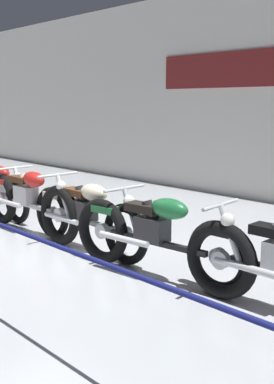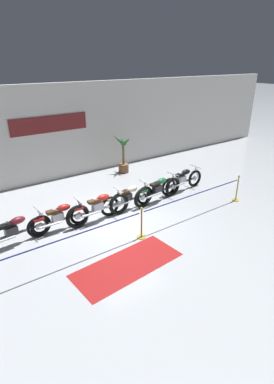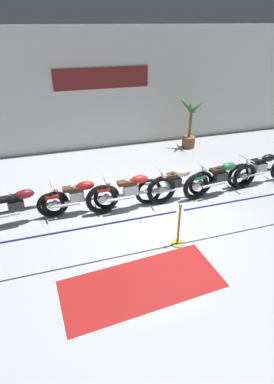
{
  "view_description": "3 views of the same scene",
  "coord_description": "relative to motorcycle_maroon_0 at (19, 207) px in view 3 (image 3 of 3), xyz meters",
  "views": [
    {
      "loc": [
        5.5,
        -3.11,
        1.91
      ],
      "look_at": [
        1.05,
        1.11,
        0.76
      ],
      "focal_mm": 45.0,
      "sensor_mm": 36.0,
      "label": 1
    },
    {
      "loc": [
        -4.82,
        -7.62,
        5.11
      ],
      "look_at": [
        1.21,
        0.82,
        0.48
      ],
      "focal_mm": 28.0,
      "sensor_mm": 36.0,
      "label": 2
    },
    {
      "loc": [
        -2.46,
        -5.92,
        4.33
      ],
      "look_at": [
        -0.5,
        0.45,
        0.48
      ],
      "focal_mm": 28.0,
      "sensor_mm": 36.0,
      "label": 3
    }
  ],
  "objects": [
    {
      "name": "potted_palm_left_of_row",
      "position": [
        6.08,
        3.38,
        0.33
      ],
      "size": [
        0.97,
        0.99,
        1.92
      ],
      "color": "brown",
      "rests_on": "ground"
    },
    {
      "name": "back_wall",
      "position": [
        3.38,
        4.47,
        1.65
      ],
      "size": [
        28.0,
        0.29,
        4.2
      ],
      "color": "silver",
      "rests_on": "ground"
    },
    {
      "name": "motorcycle_cream_3",
      "position": [
        4.02,
        -0.08,
        0.03
      ],
      "size": [
        2.28,
        0.62,
        0.95
      ],
      "color": "black",
      "rests_on": "ground"
    },
    {
      "name": "motorcycle_maroon_0",
      "position": [
        0.0,
        0.0,
        0.0
      ],
      "size": [
        2.37,
        0.62,
        0.92
      ],
      "color": "black",
      "rests_on": "ground"
    },
    {
      "name": "motorcycle_red_1",
      "position": [
        1.43,
        0.02,
        0.01
      ],
      "size": [
        2.09,
        0.62,
        0.92
      ],
      "color": "black",
      "rests_on": "ground"
    },
    {
      "name": "motorcycle_red_2",
      "position": [
        2.77,
        -0.18,
        0.04
      ],
      "size": [
        2.42,
        0.62,
        0.99
      ],
      "color": "black",
      "rests_on": "ground"
    },
    {
      "name": "motorcycle_green_4",
      "position": [
        5.37,
        -0.16,
        0.03
      ],
      "size": [
        2.42,
        0.63,
        0.97
      ],
      "color": "black",
      "rests_on": "ground"
    },
    {
      "name": "stanchion_far_left",
      "position": [
        2.06,
        -1.88,
        0.27
      ],
      "size": [
        9.05,
        0.28,
        1.05
      ],
      "color": "gold",
      "rests_on": "ground"
    },
    {
      "name": "floor_banner",
      "position": [
        2.19,
        -2.75,
        -0.45
      ],
      "size": [
        3.11,
        1.5,
        0.01
      ],
      "primitive_type": "cube",
      "rotation": [
        0.0,
        0.0,
        0.07
      ],
      "color": "maroon",
      "rests_on": "ground"
    },
    {
      "name": "stanchion_mid_left",
      "position": [
        3.31,
        -1.88,
        -0.09
      ],
      "size": [
        0.28,
        0.28,
        1.05
      ],
      "color": "gold",
      "rests_on": "ground"
    },
    {
      "name": "ground_plane",
      "position": [
        3.38,
        -0.65,
        -0.45
      ],
      "size": [
        120.0,
        120.0,
        0.0
      ],
      "primitive_type": "plane",
      "color": "#B2B7BC"
    },
    {
      "name": "motorcycle_black_5",
      "position": [
        6.85,
        0.05,
        0.03
      ],
      "size": [
        2.29,
        0.62,
        0.95
      ],
      "color": "black",
      "rests_on": "ground"
    }
  ]
}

